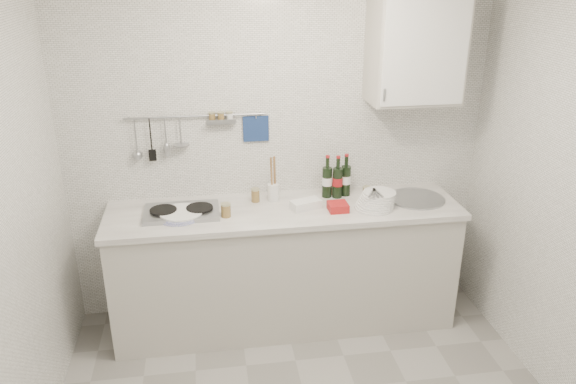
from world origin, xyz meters
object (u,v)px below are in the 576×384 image
object	(u,v)px
wall_cabinet	(416,50)
wine_bottles	(337,176)
plate_stack_sink	(377,200)
utensil_crock	(273,190)
plate_stack_hob	(180,214)

from	to	relation	value
wall_cabinet	wine_bottles	bearing A→B (deg)	177.04
plate_stack_sink	utensil_crock	distance (m)	0.72
plate_stack_hob	utensil_crock	bearing A→B (deg)	15.95
wall_cabinet	plate_stack_hob	size ratio (longest dim) A/B	2.28
plate_stack_sink	plate_stack_hob	bearing A→B (deg)	178.00
wall_cabinet	plate_stack_hob	distance (m)	1.91
plate_stack_hob	utensil_crock	xyz separation A→B (m)	(0.65, 0.19, 0.06)
wine_bottles	utensil_crock	size ratio (longest dim) A/B	0.93
wall_cabinet	wine_bottles	xyz separation A→B (m)	(-0.50, 0.03, -0.87)
plate_stack_hob	plate_stack_sink	xyz separation A→B (m)	(1.33, -0.05, 0.03)
wall_cabinet	plate_stack_hob	world-z (taller)	wall_cabinet
wall_cabinet	utensil_crock	xyz separation A→B (m)	(-0.96, 0.02, -0.95)
wall_cabinet	plate_stack_sink	size ratio (longest dim) A/B	2.42
plate_stack_hob	wine_bottles	size ratio (longest dim) A/B	0.99
plate_stack_hob	wine_bottles	bearing A→B (deg)	9.74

